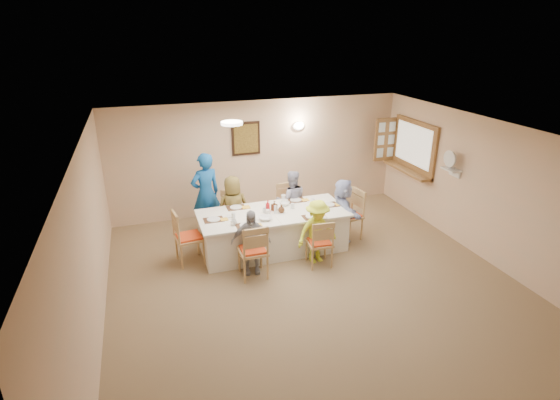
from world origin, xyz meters
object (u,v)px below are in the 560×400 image
object	(u,v)px
dining_table	(273,231)
caregiver	(206,193)
chair_back_left	(232,214)
diner_back_right	(291,201)
chair_left_end	(189,237)
diner_back_left	(233,208)
chair_back_right	(289,207)
condiment_ketchup	(268,206)
diner_front_right	(317,232)
desk_fan	(451,162)
chair_front_left	(253,250)
diner_front_left	(251,242)
serving_hatch	(414,147)
chair_front_right	(319,242)
chair_right_end	(348,215)
diner_right_end	(343,210)

from	to	relation	value
dining_table	caregiver	bearing A→B (deg)	132.40
chair_back_left	diner_back_right	size ratio (longest dim) A/B	0.72
diner_back_right	caregiver	size ratio (longest dim) A/B	0.77
diner_back_right	dining_table	bearing A→B (deg)	57.75
chair_left_end	diner_back_left	xyz separation A→B (m)	(0.95, 0.68, 0.15)
diner_back_left	caregiver	bearing A→B (deg)	-50.09
chair_left_end	caregiver	xyz separation A→B (m)	(0.50, 1.15, 0.33)
chair_back_right	condiment_ketchup	bearing A→B (deg)	-138.64
chair_back_left	condiment_ketchup	size ratio (longest dim) A/B	4.11
chair_back_left	diner_front_right	xyz separation A→B (m)	(1.20, -1.48, 0.12)
chair_left_end	caregiver	distance (m)	1.30
desk_fan	chair_front_left	bearing A→B (deg)	-175.70
chair_front_left	caregiver	distance (m)	2.03
desk_fan	dining_table	world-z (taller)	desk_fan
desk_fan	diner_front_left	size ratio (longest dim) A/B	0.26
caregiver	diner_back_right	bearing A→B (deg)	147.91
serving_hatch	diner_back_left	distance (m)	4.19
chair_front_right	chair_right_end	world-z (taller)	chair_right_end
chair_right_end	condiment_ketchup	world-z (taller)	chair_right_end
diner_right_end	dining_table	bearing A→B (deg)	96.82
serving_hatch	dining_table	world-z (taller)	serving_hatch
caregiver	chair_front_left	bearing A→B (deg)	86.80
chair_left_end	diner_back_right	bearing A→B (deg)	-80.06
diner_back_left	diner_right_end	distance (m)	2.13
chair_right_end	chair_back_right	bearing A→B (deg)	-137.66
chair_left_end	diner_front_right	world-z (taller)	diner_front_right
desk_fan	chair_left_end	bearing A→B (deg)	174.22
dining_table	chair_left_end	xyz separation A→B (m)	(-1.55, 0.00, 0.12)
serving_hatch	chair_front_right	bearing A→B (deg)	-150.34
chair_left_end	chair_right_end	bearing A→B (deg)	-97.61
chair_front_right	chair_left_end	world-z (taller)	chair_left_end
chair_right_end	diner_front_right	world-z (taller)	diner_front_right
chair_right_end	desk_fan	bearing A→B (deg)	67.22
chair_back_right	chair_right_end	distance (m)	1.24
diner_back_left	condiment_ketchup	size ratio (longest dim) A/B	5.71
chair_back_right	chair_right_end	size ratio (longest dim) A/B	0.94
caregiver	desk_fan	bearing A→B (deg)	143.41
chair_front_right	caregiver	world-z (taller)	caregiver
chair_left_end	diner_front_right	xyz separation A→B (m)	(2.15, -0.68, 0.09)
chair_back_left	condiment_ketchup	bearing A→B (deg)	-49.52
serving_hatch	chair_front_left	distance (m)	4.53
chair_front_left	diner_back_right	bearing A→B (deg)	-129.09
dining_table	diner_front_right	size ratio (longest dim) A/B	2.33
chair_left_end	diner_front_left	xyz separation A→B (m)	(0.95, -0.68, 0.07)
chair_right_end	serving_hatch	bearing A→B (deg)	106.02
diner_back_right	diner_right_end	xyz separation A→B (m)	(0.82, -0.68, -0.02)
chair_back_left	chair_front_right	bearing A→B (deg)	-47.20
desk_fan	chair_front_left	world-z (taller)	desk_fan
dining_table	chair_back_left	size ratio (longest dim) A/B	2.93
diner_back_left	condiment_ketchup	bearing A→B (deg)	125.51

